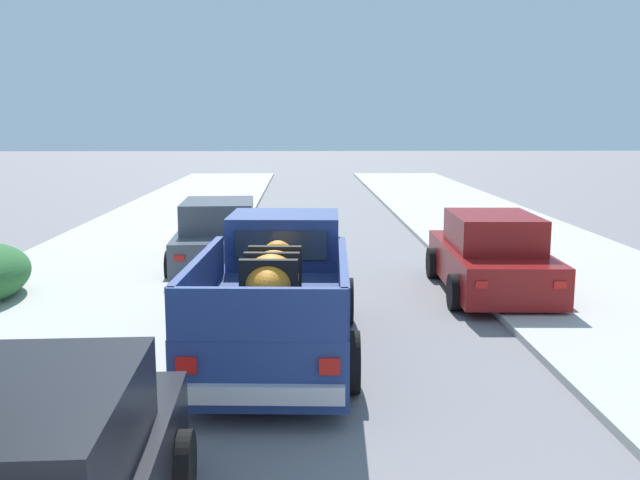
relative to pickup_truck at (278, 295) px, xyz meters
name	(u,v)px	position (x,y,z in m)	size (l,w,h in m)	color
sidewalk_left	(91,282)	(-3.93, 4.21, -0.75)	(5.09, 60.00, 0.12)	beige
sidewalk_right	(584,279)	(6.14, 4.21, -0.75)	(5.09, 60.00, 0.12)	beige
curb_left	(148,282)	(-2.78, 4.21, -0.76)	(0.16, 60.00, 0.10)	silver
curb_right	(529,280)	(5.00, 4.21, -0.76)	(0.16, 60.00, 0.10)	silver
pickup_truck	(278,295)	(0.00, 0.00, 0.00)	(2.38, 5.29, 1.80)	navy
car_left_mid	(219,237)	(-1.51, 5.82, -0.10)	(2.19, 4.33, 1.54)	#474C56
car_right_mid	(491,256)	(3.96, 3.36, -0.10)	(2.14, 4.31, 1.54)	maroon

